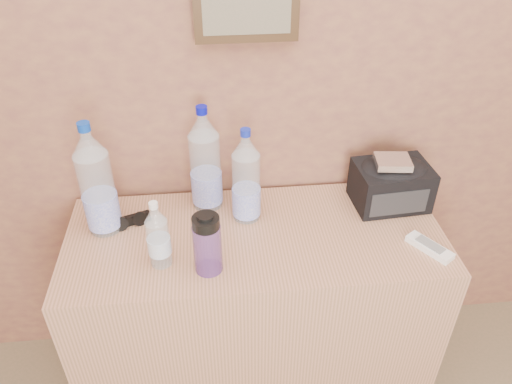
% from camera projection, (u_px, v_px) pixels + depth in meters
% --- Properties ---
extents(dresser, '(1.19, 0.50, 0.74)m').
position_uv_depth(dresser, '(255.00, 313.00, 1.78)').
color(dresser, tan).
rests_on(dresser, ground).
extents(pet_large_a, '(0.10, 0.10, 0.38)m').
position_uv_depth(pet_large_a, '(97.00, 185.00, 1.50)').
color(pet_large_a, '#BFE3F3').
rests_on(pet_large_a, dresser).
extents(pet_large_b, '(0.09, 0.09, 0.32)m').
position_uv_depth(pet_large_b, '(246.00, 180.00, 1.56)').
color(pet_large_b, silver).
rests_on(pet_large_b, dresser).
extents(pet_large_c, '(0.10, 0.10, 0.36)m').
position_uv_depth(pet_large_c, '(205.00, 164.00, 1.60)').
color(pet_large_c, white).
rests_on(pet_large_c, dresser).
extents(pet_small, '(0.06, 0.06, 0.22)m').
position_uv_depth(pet_small, '(158.00, 238.00, 1.41)').
color(pet_small, silver).
rests_on(pet_small, dresser).
extents(nalgene_bottle, '(0.08, 0.08, 0.20)m').
position_uv_depth(nalgene_bottle, '(207.00, 243.00, 1.39)').
color(nalgene_bottle, '#5D3685').
rests_on(nalgene_bottle, dresser).
extents(sunglasses, '(0.14, 0.09, 0.03)m').
position_uv_depth(sunglasses, '(130.00, 221.00, 1.60)').
color(sunglasses, black).
rests_on(sunglasses, dresser).
extents(ac_remote, '(0.12, 0.15, 0.02)m').
position_uv_depth(ac_remote, '(430.00, 247.00, 1.50)').
color(ac_remote, white).
rests_on(ac_remote, dresser).
extents(toiletry_bag, '(0.25, 0.19, 0.16)m').
position_uv_depth(toiletry_bag, '(391.00, 183.00, 1.66)').
color(toiletry_bag, black).
rests_on(toiletry_bag, dresser).
extents(foil_packet, '(0.12, 0.10, 0.02)m').
position_uv_depth(foil_packet, '(393.00, 162.00, 1.59)').
color(foil_packet, white).
rests_on(foil_packet, toiletry_bag).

